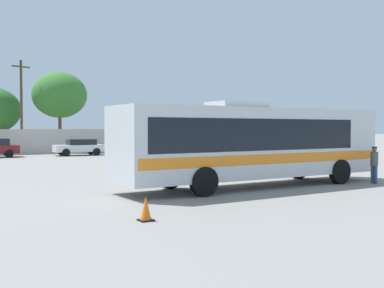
{
  "coord_description": "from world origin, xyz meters",
  "views": [
    {
      "loc": [
        -10.75,
        -15.32,
        2.38
      ],
      "look_at": [
        -0.05,
        1.86,
        1.69
      ],
      "focal_mm": 43.66,
      "sensor_mm": 36.0,
      "label": 1
    }
  ],
  "objects_px": {
    "parked_car_third_white": "(80,147)",
    "utility_pole_far": "(21,105)",
    "traffic_cone_on_apron": "(146,209)",
    "attendant_by_bus_door": "(374,163)",
    "parked_car_rightmost_white": "(146,145)",
    "coach_bus_silver_orange": "(252,142)",
    "roadside_tree_midright": "(60,95)"
  },
  "relations": [
    {
      "from": "traffic_cone_on_apron",
      "to": "attendant_by_bus_door",
      "type": "bearing_deg",
      "value": 9.8
    },
    {
      "from": "parked_car_third_white",
      "to": "utility_pole_far",
      "type": "bearing_deg",
      "value": 118.92
    },
    {
      "from": "attendant_by_bus_door",
      "to": "traffic_cone_on_apron",
      "type": "distance_m",
      "value": 12.04
    },
    {
      "from": "roadside_tree_midright",
      "to": "parked_car_third_white",
      "type": "bearing_deg",
      "value": -92.61
    },
    {
      "from": "utility_pole_far",
      "to": "parked_car_third_white",
      "type": "bearing_deg",
      "value": -61.08
    },
    {
      "from": "coach_bus_silver_orange",
      "to": "traffic_cone_on_apron",
      "type": "xyz_separation_m",
      "value": [
        -6.74,
        -4.0,
        -1.51
      ]
    },
    {
      "from": "parked_car_third_white",
      "to": "utility_pole_far",
      "type": "xyz_separation_m",
      "value": [
        -3.5,
        6.33,
        3.81
      ]
    },
    {
      "from": "coach_bus_silver_orange",
      "to": "roadside_tree_midright",
      "type": "relative_size",
      "value": 1.49
    },
    {
      "from": "parked_car_rightmost_white",
      "to": "roadside_tree_midright",
      "type": "distance_m",
      "value": 10.47
    },
    {
      "from": "parked_car_third_white",
      "to": "coach_bus_silver_orange",
      "type": "bearing_deg",
      "value": -92.55
    },
    {
      "from": "attendant_by_bus_door",
      "to": "utility_pole_far",
      "type": "bearing_deg",
      "value": 102.73
    },
    {
      "from": "roadside_tree_midright",
      "to": "traffic_cone_on_apron",
      "type": "bearing_deg",
      "value": -102.83
    },
    {
      "from": "utility_pole_far",
      "to": "traffic_cone_on_apron",
      "type": "bearing_deg",
      "value": -97.05
    },
    {
      "from": "parked_car_rightmost_white",
      "to": "attendant_by_bus_door",
      "type": "bearing_deg",
      "value": -95.07
    },
    {
      "from": "parked_car_third_white",
      "to": "parked_car_rightmost_white",
      "type": "relative_size",
      "value": 1.06
    },
    {
      "from": "coach_bus_silver_orange",
      "to": "parked_car_third_white",
      "type": "height_order",
      "value": "coach_bus_silver_orange"
    },
    {
      "from": "coach_bus_silver_orange",
      "to": "parked_car_third_white",
      "type": "bearing_deg",
      "value": 87.45
    },
    {
      "from": "parked_car_rightmost_white",
      "to": "traffic_cone_on_apron",
      "type": "relative_size",
      "value": 6.36
    },
    {
      "from": "parked_car_third_white",
      "to": "utility_pole_far",
      "type": "relative_size",
      "value": 0.5
    },
    {
      "from": "coach_bus_silver_orange",
      "to": "utility_pole_far",
      "type": "xyz_separation_m",
      "value": [
        -2.39,
        31.22,
        2.74
      ]
    },
    {
      "from": "parked_car_third_white",
      "to": "traffic_cone_on_apron",
      "type": "relative_size",
      "value": 6.78
    },
    {
      "from": "attendant_by_bus_door",
      "to": "parked_car_third_white",
      "type": "height_order",
      "value": "attendant_by_bus_door"
    },
    {
      "from": "parked_car_third_white",
      "to": "traffic_cone_on_apron",
      "type": "bearing_deg",
      "value": -105.2
    },
    {
      "from": "parked_car_third_white",
      "to": "parked_car_rightmost_white",
      "type": "height_order",
      "value": "parked_car_rightmost_white"
    },
    {
      "from": "attendant_by_bus_door",
      "to": "traffic_cone_on_apron",
      "type": "xyz_separation_m",
      "value": [
        -11.85,
        -2.05,
        -0.6
      ]
    },
    {
      "from": "utility_pole_far",
      "to": "coach_bus_silver_orange",
      "type": "bearing_deg",
      "value": -85.63
    },
    {
      "from": "parked_car_third_white",
      "to": "traffic_cone_on_apron",
      "type": "xyz_separation_m",
      "value": [
        -7.85,
        -28.89,
        -0.45
      ]
    },
    {
      "from": "roadside_tree_midright",
      "to": "utility_pole_far",
      "type": "bearing_deg",
      "value": -170.43
    },
    {
      "from": "coach_bus_silver_orange",
      "to": "roadside_tree_midright",
      "type": "distance_m",
      "value": 32.13
    },
    {
      "from": "parked_car_third_white",
      "to": "utility_pole_far",
      "type": "distance_m",
      "value": 8.17
    },
    {
      "from": "parked_car_third_white",
      "to": "parked_car_rightmost_white",
      "type": "distance_m",
      "value": 6.38
    },
    {
      "from": "parked_car_third_white",
      "to": "parked_car_rightmost_white",
      "type": "xyz_separation_m",
      "value": [
        6.38,
        -0.02,
        0.0
      ]
    }
  ]
}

